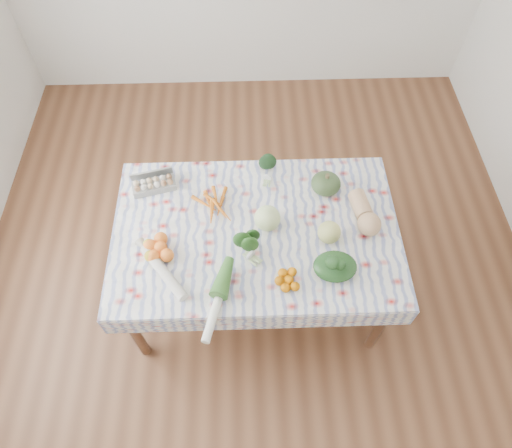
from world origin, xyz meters
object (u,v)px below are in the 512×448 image
egg_carton (154,185)px  cabbage (267,218)px  kabocha_squash (326,184)px  grapefruit (329,232)px  butternut_squash (365,212)px  dining_table (256,237)px

egg_carton → cabbage: bearing=-37.0°
egg_carton → kabocha_squash: kabocha_squash is taller
egg_carton → grapefruit: 1.09m
egg_carton → butternut_squash: butternut_squash is taller
dining_table → cabbage: size_ratio=10.63×
kabocha_squash → grapefruit: (-0.02, -0.35, 0.01)m
butternut_squash → cabbage: bearing=173.1°
butternut_squash → grapefruit: (-0.22, -0.13, -0.00)m
egg_carton → grapefruit: grapefruit is taller
egg_carton → grapefruit: bearing=-34.7°
butternut_squash → grapefruit: size_ratio=2.23×
dining_table → kabocha_squash: 0.53m
egg_carton → butternut_squash: size_ratio=0.89×
dining_table → butternut_squash: butternut_squash is taller
grapefruit → butternut_squash: bearing=30.0°
dining_table → cabbage: bearing=21.4°
kabocha_squash → grapefruit: size_ratio=1.37×
egg_carton → grapefruit: size_ratio=1.99×
egg_carton → cabbage: 0.74m
kabocha_squash → dining_table: bearing=-147.1°
butternut_squash → kabocha_squash: bearing=121.5°
cabbage → kabocha_squash: bearing=34.7°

